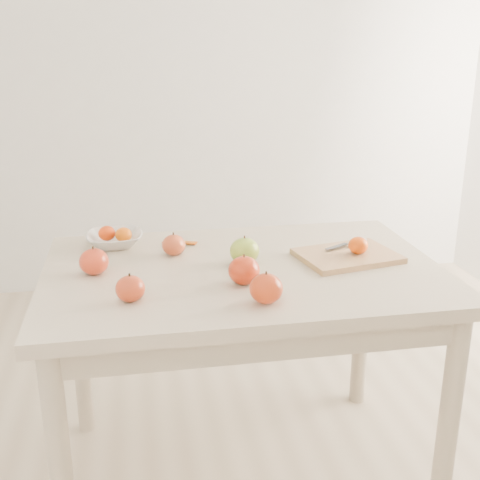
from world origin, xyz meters
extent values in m
plane|color=#C6B293|center=(0.00, 0.00, 0.00)|extent=(3.50, 3.50, 0.00)
plane|color=white|center=(0.00, 1.75, 1.35)|extent=(3.50, 0.00, 3.50)
cube|color=beige|center=(0.00, 0.00, 0.73)|extent=(1.20, 0.80, 0.04)
cylinder|color=#BCAA8E|center=(-0.54, 0.34, 0.35)|extent=(0.06, 0.06, 0.71)
cylinder|color=#BCAA8E|center=(0.54, 0.34, 0.35)|extent=(0.06, 0.06, 0.71)
cylinder|color=#BCAA8E|center=(-0.54, -0.34, 0.35)|extent=(0.06, 0.06, 0.71)
cylinder|color=#BCAA8E|center=(0.54, -0.34, 0.35)|extent=(0.06, 0.06, 0.71)
cube|color=tan|center=(0.34, 0.01, 0.76)|extent=(0.33, 0.27, 0.02)
ellipsoid|color=#D64F07|center=(0.37, 0.00, 0.80)|extent=(0.06, 0.06, 0.05)
imported|color=silver|center=(-0.39, 0.27, 0.77)|extent=(0.19, 0.19, 0.05)
ellipsoid|color=#D03A07|center=(-0.41, 0.28, 0.79)|extent=(0.06, 0.06, 0.05)
ellipsoid|color=#DF5207|center=(-0.36, 0.25, 0.79)|extent=(0.06, 0.06, 0.05)
cube|color=#E65B10|center=(-0.20, 0.25, 0.75)|extent=(0.07, 0.07, 0.01)
cube|color=#D55D0F|center=(-0.14, 0.25, 0.75)|extent=(0.05, 0.05, 0.01)
cube|color=white|center=(0.40, 0.09, 0.78)|extent=(0.07, 0.05, 0.01)
cube|color=#3A3C42|center=(0.32, 0.06, 0.78)|extent=(0.09, 0.06, 0.00)
ellipsoid|color=olive|center=(0.01, 0.03, 0.79)|extent=(0.09, 0.09, 0.08)
ellipsoid|color=maroon|center=(0.01, -0.27, 0.79)|extent=(0.09, 0.09, 0.08)
ellipsoid|color=#A3211D|center=(-0.20, 0.14, 0.78)|extent=(0.08, 0.08, 0.07)
ellipsoid|color=#A3151D|center=(-0.44, 0.02, 0.79)|extent=(0.09, 0.09, 0.08)
ellipsoid|color=#A71609|center=(-0.02, -0.13, 0.79)|extent=(0.09, 0.09, 0.08)
ellipsoid|color=#930605|center=(-0.34, -0.19, 0.79)|extent=(0.08, 0.08, 0.07)
camera|label=1|loc=(-0.31, -1.68, 1.41)|focal=45.00mm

